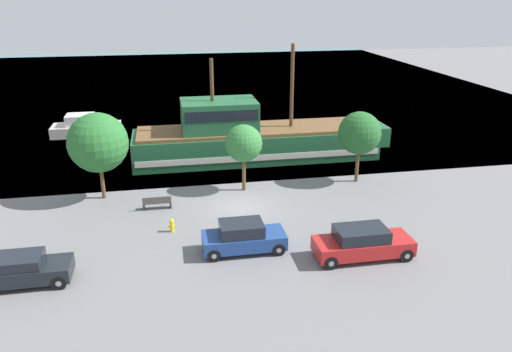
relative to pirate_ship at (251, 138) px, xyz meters
name	(u,v)px	position (x,y,z in m)	size (l,w,h in m)	color
ground_plane	(241,206)	(-2.26, -9.26, -1.69)	(160.00, 160.00, 0.00)	slate
water_surface	(193,84)	(-2.26, 34.74, -1.69)	(80.00, 80.00, 0.00)	teal
pirate_ship	(251,138)	(0.00, 0.00, 0.00)	(20.41, 4.78, 8.89)	#1E5633
moored_boat_dockside	(85,127)	(-13.90, 9.56, -0.97)	(6.13, 2.55, 1.94)	#B7B2A8
parked_car_curb_front	(362,243)	(2.75, -16.58, -0.88)	(4.91, 1.90, 1.64)	#B21E1E
parked_car_curb_mid	(19,270)	(-13.53, -16.02, -0.96)	(4.47, 1.81, 1.44)	black
parked_car_curb_rear	(243,237)	(-3.02, -14.85, -0.90)	(4.24, 1.84, 1.62)	navy
fire_hydrant	(172,225)	(-6.58, -11.94, -1.28)	(0.42, 0.25, 0.76)	yellow
bench_promenade_east	(157,203)	(-7.38, -8.71, -1.25)	(1.73, 0.45, 0.85)	#4C4742
tree_row_east	(98,143)	(-10.78, -6.26, 2.04)	(3.76, 3.76, 5.62)	brown
tree_row_mideast	(244,144)	(-1.63, -6.57, 1.57)	(2.46, 2.46, 4.51)	brown
tree_row_midwest	(360,133)	(6.42, -6.41, 1.81)	(2.94, 2.94, 4.98)	brown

